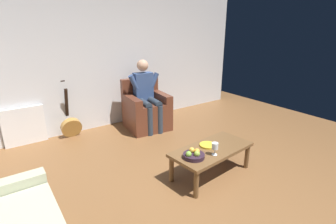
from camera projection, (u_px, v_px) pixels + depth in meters
name	position (u px, v px, depth m)	size (l,w,h in m)	color
ground_plane	(233.00, 201.00, 2.89)	(7.25, 7.25, 0.00)	brown
wall_back	(113.00, 54.00, 4.82)	(5.88, 0.06, 2.70)	silver
armchair	(146.00, 111.00, 4.87)	(0.80, 0.79, 0.92)	brown
person_seated	(146.00, 93.00, 4.72)	(0.62, 0.64, 1.29)	#344C7C
coffee_table	(212.00, 152.00, 3.32)	(1.15, 0.63, 0.38)	brown
guitar	(71.00, 125.00, 4.50)	(0.35, 0.34, 0.99)	#AD7E3A
radiator	(24.00, 126.00, 4.19)	(0.64, 0.06, 0.63)	white
wine_glass_near	(215.00, 147.00, 3.10)	(0.08, 0.08, 0.16)	silver
fruit_bowl	(194.00, 155.00, 3.05)	(0.26, 0.26, 0.11)	#2C1C2A
decorative_dish	(208.00, 145.00, 3.36)	(0.21, 0.21, 0.02)	gold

